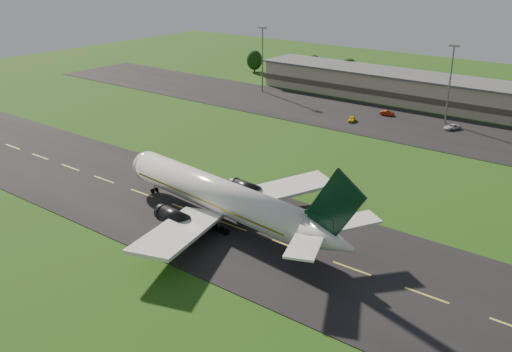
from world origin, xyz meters
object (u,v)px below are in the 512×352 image
Objects in this scene: service_vehicle_a at (352,119)px; service_vehicle_b at (387,113)px; airliner at (221,197)px; light_mast_west at (262,52)px; light_mast_centre at (451,75)px; terminal at (473,98)px; service_vehicle_c at (452,127)px.

service_vehicle_b is at bearing 45.87° from service_vehicle_a.
airliner is 96.23m from light_mast_west.
airliner is 80.82m from light_mast_centre.
terminal reaches higher than service_vehicle_b.
light_mast_centre is (-1.40, -16.18, 8.75)m from terminal.
service_vehicle_b is at bearing -163.06° from service_vehicle_c.
airliner reaches higher than service_vehicle_a.
service_vehicle_a is 1.00× the size of service_vehicle_b.
airliner is at bearing -56.64° from light_mast_west.
light_mast_centre is 5.21× the size of service_vehicle_a.
service_vehicle_c is at bearing -3.84° from light_mast_west.
terminal is 25.04m from service_vehicle_b.
light_mast_west is 1.00× the size of light_mast_centre.
service_vehicle_c is (63.44, -4.26, -12.00)m from light_mast_west.
light_mast_west is 4.46× the size of service_vehicle_c.
service_vehicle_a is (-12.81, 66.77, -3.90)m from airliner.
service_vehicle_c is at bearing -51.08° from light_mast_centre.
airliner is at bearing -74.77° from service_vehicle_c.
terminal is at bearing 90.94° from airliner.
light_mast_west is at bearing 140.56° from service_vehicle_a.
terminal is at bearing -51.07° from service_vehicle_b.
airliner is at bearing 177.15° from service_vehicle_b.
light_mast_west reaches higher than terminal.
service_vehicle_a is at bearing 148.11° from service_vehicle_b.
service_vehicle_b is 18.87m from service_vehicle_c.
service_vehicle_c is (23.52, 9.06, -0.03)m from service_vehicle_a.
service_vehicle_c is (2.04, -20.44, -3.26)m from terminal.
airliner is at bearing -95.19° from light_mast_centre.
service_vehicle_b is (4.76, 11.14, -0.02)m from service_vehicle_a.
service_vehicle_b is (-15.32, -2.18, -12.00)m from light_mast_centre.
terminal is at bearing 85.05° from light_mast_centre.
service_vehicle_a is at bearing -18.45° from light_mast_west.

